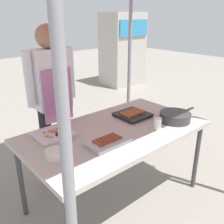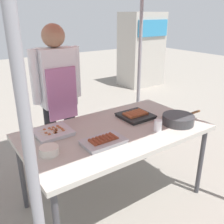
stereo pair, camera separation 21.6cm
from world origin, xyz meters
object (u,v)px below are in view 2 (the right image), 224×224
at_px(stall_table, 115,135).
at_px(tray_meat_skewers, 53,132).
at_px(tray_pork_links, 103,141).
at_px(cooking_wok, 178,119).
at_px(tray_grilled_sausages, 136,115).
at_px(vendor_woman, 58,92).
at_px(condiment_bowl, 49,151).
at_px(drink_cup_near_edge, 158,126).
at_px(neighbor_stall_left, 141,50).

height_order(stall_table, tray_meat_skewers, tray_meat_skewers).
xyz_separation_m(tray_pork_links, cooking_wok, (0.77, -0.08, 0.02)).
relative_size(tray_grilled_sausages, vendor_woman, 0.18).
bearing_deg(vendor_woman, condiment_bowl, 61.47).
xyz_separation_m(tray_grilled_sausages, drink_cup_near_edge, (-0.04, -0.34, 0.03)).
distance_m(tray_meat_skewers, vendor_woman, 0.57).
bearing_deg(condiment_bowl, stall_table, 5.34).
bearing_deg(stall_table, condiment_bowl, -174.66).
xyz_separation_m(tray_meat_skewers, drink_cup_near_edge, (0.76, -0.46, 0.03)).
height_order(tray_meat_skewers, vendor_woman, vendor_woman).
relative_size(drink_cup_near_edge, neighbor_stall_left, 0.06).
xyz_separation_m(stall_table, neighbor_stall_left, (3.02, 3.12, 0.17)).
bearing_deg(tray_grilled_sausages, stall_table, -160.73).
relative_size(tray_grilled_sausages, neighbor_stall_left, 0.17).
distance_m(drink_cup_near_edge, vendor_woman, 1.07).
height_order(tray_grilled_sausages, vendor_woman, vendor_woman).
bearing_deg(condiment_bowl, neighbor_stall_left, 41.07).
bearing_deg(condiment_bowl, tray_pork_links, -12.39).
height_order(stall_table, vendor_woman, vendor_woman).
bearing_deg(tray_meat_skewers, stall_table, -26.11).
distance_m(tray_grilled_sausages, drink_cup_near_edge, 0.34).
distance_m(tray_grilled_sausages, neighbor_stall_left, 4.04).
xyz_separation_m(tray_pork_links, condiment_bowl, (-0.40, 0.09, 0.01)).
bearing_deg(drink_cup_near_edge, cooking_wok, 0.47).
height_order(drink_cup_near_edge, vendor_woman, vendor_woman).
xyz_separation_m(tray_meat_skewers, vendor_woman, (0.27, 0.47, 0.19)).
relative_size(stall_table, tray_meat_skewers, 5.38).
bearing_deg(tray_meat_skewers, drink_cup_near_edge, -31.10).
bearing_deg(stall_table, drink_cup_near_edge, -38.37).
relative_size(tray_grilled_sausages, tray_meat_skewers, 0.99).
relative_size(stall_table, vendor_woman, 0.99).
height_order(tray_meat_skewers, cooking_wok, cooking_wok).
bearing_deg(stall_table, neighbor_stall_left, 45.91).
bearing_deg(vendor_woman, tray_grilled_sausages, 131.84).
height_order(tray_grilled_sausages, cooking_wok, cooking_wok).
bearing_deg(cooking_wok, drink_cup_near_edge, -179.53).
relative_size(tray_pork_links, vendor_woman, 0.21).
bearing_deg(tray_pork_links, stall_table, 33.93).
bearing_deg(vendor_woman, tray_pork_links, 89.28).
xyz_separation_m(cooking_wok, condiment_bowl, (-1.17, 0.17, -0.02)).
distance_m(stall_table, tray_meat_skewers, 0.53).
distance_m(stall_table, vendor_woman, 0.78).
relative_size(tray_meat_skewers, vendor_woman, 0.18).
bearing_deg(tray_pork_links, tray_grilled_sausages, 25.64).
bearing_deg(cooking_wok, neighbor_stall_left, 53.48).
bearing_deg(vendor_woman, tray_meat_skewers, 60.62).
relative_size(tray_grilled_sausages, tray_pork_links, 0.88).
distance_m(tray_meat_skewers, condiment_bowl, 0.33).
bearing_deg(cooking_wok, tray_meat_skewers, 155.94).
xyz_separation_m(stall_table, cooking_wok, (0.55, -0.22, 0.10)).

